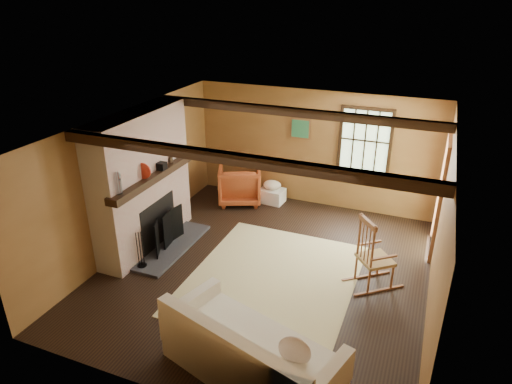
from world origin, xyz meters
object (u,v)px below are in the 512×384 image
at_px(rocking_chair, 373,257).
at_px(laundry_basket, 272,196).
at_px(sofa, 249,356).
at_px(armchair, 240,184).
at_px(fireplace, 144,187).

xyz_separation_m(rocking_chair, laundry_basket, (-2.43, 2.22, -0.34)).
height_order(sofa, armchair, sofa).
height_order(fireplace, rocking_chair, fireplace).
xyz_separation_m(fireplace, sofa, (2.85, -2.16, -0.80)).
bearing_deg(armchair, rocking_chair, 123.97).
height_order(sofa, laundry_basket, sofa).
xyz_separation_m(fireplace, laundry_basket, (1.44, 2.44, -0.95)).
height_order(fireplace, sofa, fireplace).
bearing_deg(rocking_chair, laundry_basket, 8.69).
relative_size(rocking_chair, laundry_basket, 2.32).
distance_m(sofa, armchair, 4.84).
distance_m(rocking_chair, laundry_basket, 3.31).
distance_m(sofa, laundry_basket, 4.81).
relative_size(laundry_basket, armchair, 0.56).
bearing_deg(sofa, armchair, 132.11).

